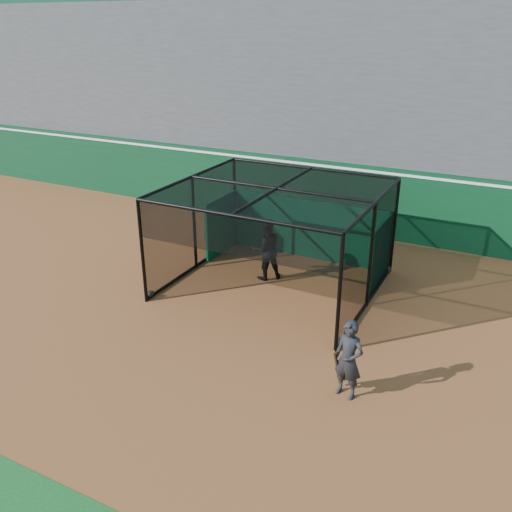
% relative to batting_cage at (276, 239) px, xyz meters
% --- Properties ---
extents(ground, '(120.00, 120.00, 0.00)m').
position_rel_batting_cage_xyz_m(ground, '(-0.29, -3.28, -1.44)').
color(ground, brown).
rests_on(ground, ground).
extents(outfield_wall, '(50.00, 0.50, 2.50)m').
position_rel_batting_cage_xyz_m(outfield_wall, '(-0.29, 5.22, -0.15)').
color(outfield_wall, '#0A391D').
rests_on(outfield_wall, ground).
extents(grandstand, '(50.00, 7.85, 8.95)m').
position_rel_batting_cage_xyz_m(grandstand, '(-0.29, 8.99, 3.04)').
color(grandstand, '#4C4C4F').
rests_on(grandstand, ground).
extents(batting_cage, '(5.49, 5.06, 2.88)m').
position_rel_batting_cage_xyz_m(batting_cage, '(0.00, 0.00, 0.00)').
color(batting_cage, black).
rests_on(batting_cage, ground).
extents(batter, '(1.13, 1.12, 1.84)m').
position_rel_batting_cage_xyz_m(batter, '(-0.46, 0.30, -0.52)').
color(batter, black).
rests_on(batter, ground).
extents(on_deck_player, '(0.69, 0.52, 1.69)m').
position_rel_batting_cage_xyz_m(on_deck_player, '(3.42, -3.92, -0.60)').
color(on_deck_player, black).
rests_on(on_deck_player, ground).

